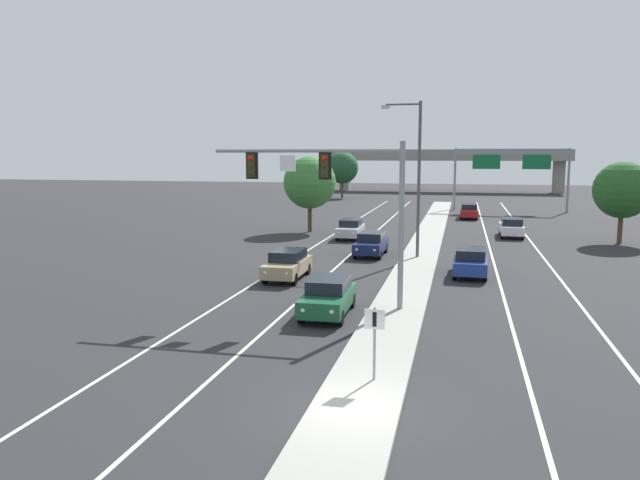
{
  "coord_description": "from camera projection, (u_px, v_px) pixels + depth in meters",
  "views": [
    {
      "loc": [
        2.59,
        -15.33,
        6.79
      ],
      "look_at": [
        -3.2,
        9.78,
        3.2
      ],
      "focal_mm": 34.56,
      "sensor_mm": 36.0,
      "label": 1
    }
  ],
  "objects": [
    {
      "name": "car_receding_red",
      "position": [
        469.0,
        211.0,
        65.4
      ],
      "size": [
        1.82,
        4.47,
        1.58
      ],
      "color": "maroon",
      "rests_on": "ground"
    },
    {
      "name": "edge_stripe_left",
      "position": [
        302.0,
        254.0,
        42.22
      ],
      "size": [
        0.14,
        100.0,
        0.01
      ],
      "primitive_type": "cube",
      "color": "silver",
      "rests_on": "ground"
    },
    {
      "name": "tree_far_left_a",
      "position": [
        310.0,
        183.0,
        53.83
      ],
      "size": [
        4.59,
        4.59,
        6.65
      ],
      "color": "#4C3823",
      "rests_on": "ground"
    },
    {
      "name": "lane_stripe_oncoming_center",
      "position": [
        349.0,
        256.0,
        41.48
      ],
      "size": [
        0.14,
        100.0,
        0.01
      ],
      "primitive_type": "cube",
      "color": "silver",
      "rests_on": "ground"
    },
    {
      "name": "lane_stripe_receding_center",
      "position": [
        493.0,
        261.0,
        39.39
      ],
      "size": [
        0.14,
        100.0,
        0.01
      ],
      "primitive_type": "cube",
      "color": "silver",
      "rests_on": "ground"
    },
    {
      "name": "street_lamp_median",
      "position": [
        416.0,
        170.0,
        39.55
      ],
      "size": [
        2.58,
        0.28,
        10.0
      ],
      "color": "#4C4C51",
      "rests_on": "median_island"
    },
    {
      "name": "car_receding_white",
      "position": [
        511.0,
        227.0,
        50.86
      ],
      "size": [
        1.85,
        4.48,
        1.58
      ],
      "color": "silver",
      "rests_on": "ground"
    },
    {
      "name": "highway_sign_gantry",
      "position": [
        511.0,
        160.0,
        73.0
      ],
      "size": [
        13.28,
        0.42,
        7.5
      ],
      "color": "gray",
      "rests_on": "ground"
    },
    {
      "name": "ground_plane",
      "position": [
        355.0,
        413.0,
        16.31
      ],
      "size": [
        260.0,
        260.0,
        0.0
      ],
      "primitive_type": "plane",
      "color": "#28282B"
    },
    {
      "name": "overpass_bridge",
      "position": [
        448.0,
        160.0,
        112.39
      ],
      "size": [
        42.4,
        6.4,
        7.65
      ],
      "color": "gray",
      "rests_on": "ground"
    },
    {
      "name": "car_oncoming_silver",
      "position": [
        351.0,
        229.0,
        49.88
      ],
      "size": [
        1.89,
        4.5,
        1.58
      ],
      "color": "#B7B7BC",
      "rests_on": "ground"
    },
    {
      "name": "median_sign_post",
      "position": [
        374.0,
        333.0,
        18.11
      ],
      "size": [
        0.6,
        0.1,
        2.2
      ],
      "color": "gray",
      "rests_on": "median_island"
    },
    {
      "name": "car_receding_blue",
      "position": [
        470.0,
        261.0,
        34.63
      ],
      "size": [
        1.88,
        4.5,
        1.58
      ],
      "color": "navy",
      "rests_on": "ground"
    },
    {
      "name": "car_oncoming_green",
      "position": [
        328.0,
        296.0,
        26.16
      ],
      "size": [
        1.89,
        4.5,
        1.58
      ],
      "color": "#195633",
      "rests_on": "ground"
    },
    {
      "name": "car_oncoming_tan",
      "position": [
        287.0,
        264.0,
        33.79
      ],
      "size": [
        1.86,
        4.48,
        1.58
      ],
      "color": "tan",
      "rests_on": "ground"
    },
    {
      "name": "median_island",
      "position": [
        411.0,
        278.0,
        33.67
      ],
      "size": [
        2.4,
        110.0,
        0.15
      ],
      "primitive_type": "cube",
      "color": "#9E9B93",
      "rests_on": "ground"
    },
    {
      "name": "edge_stripe_right",
      "position": [
        548.0,
        263.0,
        38.66
      ],
      "size": [
        0.14,
        100.0,
        0.01
      ],
      "primitive_type": "cube",
      "color": "silver",
      "rests_on": "ground"
    },
    {
      "name": "car_oncoming_navy",
      "position": [
        371.0,
        243.0,
        41.55
      ],
      "size": [
        1.87,
        4.49,
        1.58
      ],
      "color": "#141E4C",
      "rests_on": "ground"
    },
    {
      "name": "overhead_signal_mast",
      "position": [
        338.0,
        187.0,
        26.63
      ],
      "size": [
        8.47,
        0.44,
        7.2
      ],
      "color": "gray",
      "rests_on": "median_island"
    },
    {
      "name": "tree_far_left_c",
      "position": [
        342.0,
        168.0,
        95.84
      ],
      "size": [
        4.99,
        4.99,
        7.22
      ],
      "color": "#4C3823",
      "rests_on": "ground"
    },
    {
      "name": "tree_far_right_b",
      "position": [
        623.0,
        190.0,
        46.84
      ],
      "size": [
        4.34,
        4.34,
        6.27
      ],
      "color": "#4C3823",
      "rests_on": "ground"
    }
  ]
}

